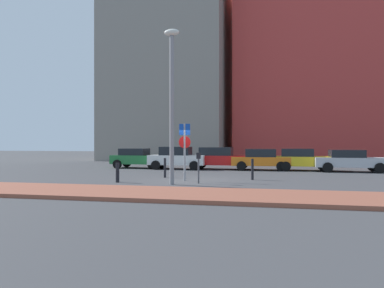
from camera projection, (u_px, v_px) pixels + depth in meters
ground_plane at (196, 181)px, 18.77m from camera, size 120.00×120.00×0.00m
sidewalk_brick at (164, 194)px, 13.40m from camera, size 40.00×3.34×0.14m
parked_car_green at (138, 158)px, 28.19m from camera, size 3.93×2.00×1.45m
parked_car_white at (177, 158)px, 27.00m from camera, size 4.04×1.95×1.59m
parked_car_red at (220, 158)px, 26.95m from camera, size 4.50×1.89×1.55m
parked_car_orange at (262, 159)px, 26.13m from camera, size 4.39×2.28×1.45m
parked_car_yellow at (301, 159)px, 25.67m from camera, size 4.01×2.07×1.47m
parked_car_silver at (350, 160)px, 24.48m from camera, size 4.53×1.98×1.42m
parking_sign_post at (185, 145)px, 18.69m from camera, size 0.60×0.10×2.83m
parking_meter at (199, 164)px, 17.49m from camera, size 0.18×0.14×1.42m
street_lamp at (172, 93)px, 16.97m from camera, size 0.70×0.36×6.95m
traffic_bollard_near at (252, 169)px, 19.21m from camera, size 0.13×0.13×1.07m
traffic_bollard_mid at (165, 168)px, 20.42m from camera, size 0.13×0.13×1.05m
traffic_bollard_far at (118, 173)px, 17.97m from camera, size 0.17×0.17×0.92m
building_colorful_midrise at (323, 20)px, 43.46m from camera, size 19.19×13.71×31.85m
building_under_construction at (172, 73)px, 43.95m from camera, size 12.97×12.83×19.94m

